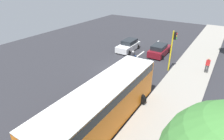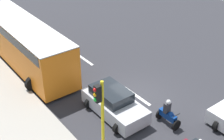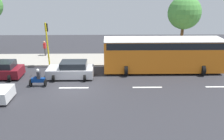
{
  "view_description": "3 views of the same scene",
  "coord_description": "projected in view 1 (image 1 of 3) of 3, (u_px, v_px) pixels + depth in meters",
  "views": [
    {
      "loc": [
        9.6,
        -16.2,
        9.31
      ],
      "look_at": [
        0.97,
        -2.74,
        1.44
      ],
      "focal_mm": 29.95,
      "sensor_mm": 36.0,
      "label": 1
    },
    {
      "loc": [
        10.61,
        11.42,
        11.05
      ],
      "look_at": [
        0.86,
        -1.38,
        1.52
      ],
      "focal_mm": 49.56,
      "sensor_mm": 36.0,
      "label": 2
    },
    {
      "loc": [
        -16.49,
        -2.85,
        7.95
      ],
      "look_at": [
        1.06,
        -3.13,
        1.13
      ],
      "focal_mm": 35.96,
      "sensor_mm": 36.0,
      "label": 3
    }
  ],
  "objects": [
    {
      "name": "city_bus",
      "position": [
        104.0,
        103.0,
        12.42
      ],
      "size": [
        3.2,
        11.0,
        3.16
      ],
      "color": "orange",
      "rests_on": "ground"
    },
    {
      "name": "lane_stripe_mid",
      "position": [
        118.0,
        70.0,
        20.99
      ],
      "size": [
        0.2,
        2.4,
        0.01
      ],
      "primitive_type": "cube",
      "color": "white",
      "rests_on": "ground"
    },
    {
      "name": "car_maroon",
      "position": [
        159.0,
        50.0,
        24.88
      ],
      "size": [
        2.24,
        4.27,
        1.52
      ],
      "color": "maroon",
      "rests_on": "ground"
    },
    {
      "name": "lane_stripe_far_south",
      "position": [
        156.0,
        43.0,
        30.06
      ],
      "size": [
        0.2,
        2.4,
        0.01
      ],
      "primitive_type": "cube",
      "color": "white",
      "rests_on": "ground"
    },
    {
      "name": "traffic_light_corner",
      "position": [
        173.0,
        46.0,
        19.68
      ],
      "size": [
        0.49,
        0.24,
        4.5
      ],
      "color": "yellow",
      "rests_on": "ground"
    },
    {
      "name": "ground_plane",
      "position": [
        118.0,
        71.0,
        21.02
      ],
      "size": [
        40.0,
        60.0,
        0.1
      ],
      "primitive_type": "cube",
      "color": "#2D2D33"
    },
    {
      "name": "lane_stripe_far_north",
      "position": [
        21.0,
        140.0,
        11.93
      ],
      "size": [
        0.2,
        2.4,
        0.01
      ],
      "primitive_type": "cube",
      "color": "white",
      "rests_on": "ground"
    },
    {
      "name": "pedestrian_near_signal",
      "position": [
        208.0,
        65.0,
        19.8
      ],
      "size": [
        0.4,
        0.24,
        1.69
      ],
      "color": "#3F3F3F",
      "rests_on": "sidewalk"
    },
    {
      "name": "motorcycle",
      "position": [
        133.0,
        57.0,
        22.74
      ],
      "size": [
        0.6,
        1.3,
        1.53
      ],
      "color": "black",
      "rests_on": "ground"
    },
    {
      "name": "car_white",
      "position": [
        128.0,
        46.0,
        26.5
      ],
      "size": [
        2.21,
        4.27,
        1.52
      ],
      "color": "white",
      "rests_on": "ground"
    },
    {
      "name": "sidewalk",
      "position": [
        181.0,
        87.0,
        17.58
      ],
      "size": [
        4.0,
        60.0,
        0.15
      ],
      "primitive_type": "cube",
      "color": "#9E998E",
      "rests_on": "ground"
    },
    {
      "name": "lane_stripe_south",
      "position": [
        140.0,
        54.0,
        25.53
      ],
      "size": [
        0.2,
        2.4,
        0.01
      ],
      "primitive_type": "cube",
      "color": "white",
      "rests_on": "ground"
    },
    {
      "name": "car_silver",
      "position": [
        137.0,
        68.0,
        20.01
      ],
      "size": [
        2.23,
        4.04,
        1.52
      ],
      "color": "#B7B7BC",
      "rests_on": "ground"
    },
    {
      "name": "lane_stripe_north",
      "position": [
        83.0,
        96.0,
        16.46
      ],
      "size": [
        0.2,
        2.4,
        0.01
      ],
      "primitive_type": "cube",
      "color": "white",
      "rests_on": "ground"
    }
  ]
}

